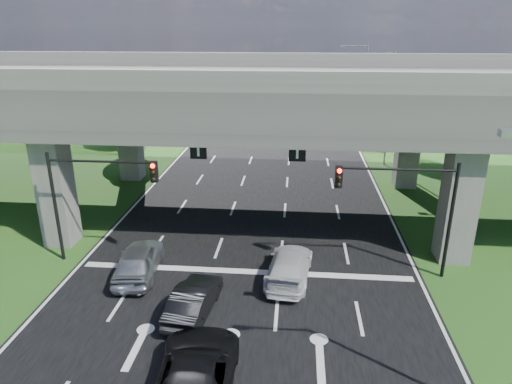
% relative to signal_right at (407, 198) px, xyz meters
% --- Properties ---
extents(ground, '(160.00, 160.00, 0.00)m').
position_rel_signal_right_xyz_m(ground, '(-7.82, -3.94, -4.19)').
color(ground, '#234E19').
rests_on(ground, ground).
extents(road, '(18.00, 120.00, 0.03)m').
position_rel_signal_right_xyz_m(road, '(-7.82, 6.06, -4.17)').
color(road, black).
rests_on(road, ground).
extents(overpass, '(80.00, 15.00, 10.00)m').
position_rel_signal_right_xyz_m(overpass, '(-7.82, 8.06, 3.73)').
color(overpass, '#363431').
rests_on(overpass, ground).
extents(warehouse, '(20.00, 10.00, 4.00)m').
position_rel_signal_right_xyz_m(warehouse, '(-33.82, 31.06, -2.19)').
color(warehouse, '#9E9E99').
rests_on(warehouse, ground).
extents(signal_right, '(5.76, 0.54, 6.00)m').
position_rel_signal_right_xyz_m(signal_right, '(0.00, 0.00, 0.00)').
color(signal_right, black).
rests_on(signal_right, ground).
extents(signal_left, '(5.76, 0.54, 6.00)m').
position_rel_signal_right_xyz_m(signal_left, '(-15.65, 0.00, 0.00)').
color(signal_left, black).
rests_on(signal_left, ground).
extents(streetlight_far, '(3.38, 0.25, 10.00)m').
position_rel_signal_right_xyz_m(streetlight_far, '(2.27, 20.06, 1.66)').
color(streetlight_far, gray).
rests_on(streetlight_far, ground).
extents(streetlight_beyond, '(3.38, 0.25, 10.00)m').
position_rel_signal_right_xyz_m(streetlight_beyond, '(2.27, 36.06, 1.66)').
color(streetlight_beyond, gray).
rests_on(streetlight_beyond, ground).
extents(tree_left_near, '(4.50, 4.50, 7.80)m').
position_rel_signal_right_xyz_m(tree_left_near, '(-21.78, 22.06, 0.63)').
color(tree_left_near, black).
rests_on(tree_left_near, ground).
extents(tree_left_mid, '(3.91, 3.90, 6.76)m').
position_rel_signal_right_xyz_m(tree_left_mid, '(-24.78, 30.06, -0.01)').
color(tree_left_mid, black).
rests_on(tree_left_mid, ground).
extents(tree_left_far, '(4.80, 4.80, 8.32)m').
position_rel_signal_right_xyz_m(tree_left_far, '(-20.78, 38.06, 0.95)').
color(tree_left_far, black).
rests_on(tree_left_far, ground).
extents(tree_right_near, '(4.20, 4.20, 7.28)m').
position_rel_signal_right_xyz_m(tree_right_near, '(5.22, 24.06, 0.31)').
color(tree_right_near, black).
rests_on(tree_right_near, ground).
extents(tree_right_mid, '(3.91, 3.90, 6.76)m').
position_rel_signal_right_xyz_m(tree_right_mid, '(8.22, 32.06, -0.01)').
color(tree_right_mid, black).
rests_on(tree_right_mid, ground).
extents(tree_right_far, '(4.50, 4.50, 7.80)m').
position_rel_signal_right_xyz_m(tree_right_far, '(4.22, 40.06, 0.63)').
color(tree_right_far, black).
rests_on(tree_right_far, ground).
extents(car_silver, '(2.44, 4.98, 1.63)m').
position_rel_signal_right_xyz_m(car_silver, '(-13.12, -1.21, -3.34)').
color(car_silver, '#B1B3B9').
rests_on(car_silver, road).
extents(car_dark, '(1.93, 4.42, 1.41)m').
position_rel_signal_right_xyz_m(car_dark, '(-9.62, -4.27, -3.45)').
color(car_dark, black).
rests_on(car_dark, road).
extents(car_white, '(2.54, 5.16, 1.44)m').
position_rel_signal_right_xyz_m(car_white, '(-5.54, -0.94, -3.44)').
color(car_white, silver).
rests_on(car_white, road).
extents(car_trailing, '(3.03, 5.98, 1.62)m').
position_rel_signal_right_xyz_m(car_trailing, '(-8.53, -8.93, -3.35)').
color(car_trailing, black).
rests_on(car_trailing, road).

